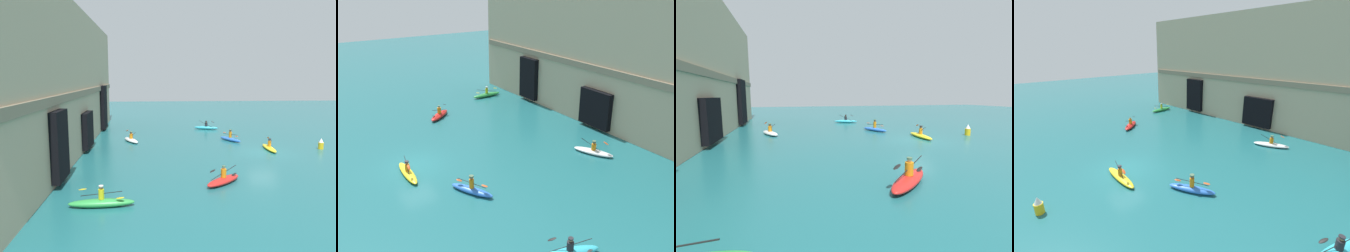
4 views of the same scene
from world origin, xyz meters
TOP-DOWN VIEW (x-y plane):
  - ground_plane at (0.00, 0.00)m, footprint 120.00×120.00m
  - cliff_bluff at (2.89, 18.90)m, footprint 38.15×6.47m
  - kayak_blue at (5.39, 1.63)m, footprint 2.98×1.96m
  - kayak_cyan at (13.00, 2.79)m, footprint 1.61×3.09m
  - kayak_red at (-8.19, 5.55)m, footprint 2.70×2.89m
  - kayak_white at (5.62, 11.96)m, footprint 3.13×1.99m
  - kayak_green at (-11.42, 12.71)m, footprint 0.84×3.45m
  - kayak_yellow at (1.02, -0.90)m, footprint 3.46×0.82m

SIDE VIEW (x-z plane):
  - ground_plane at x=0.00m, z-range 0.00..0.00m
  - kayak_yellow at x=1.02m, z-range -0.35..0.76m
  - kayak_white at x=5.62m, z-range -0.37..0.80m
  - kayak_blue at x=5.39m, z-range -0.36..0.85m
  - kayak_cyan at x=13.00m, z-range -0.31..0.80m
  - kayak_green at x=-11.42m, z-range -0.33..0.82m
  - kayak_red at x=-8.19m, z-range -0.33..0.83m
  - cliff_bluff at x=2.89m, z-range -0.04..12.51m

